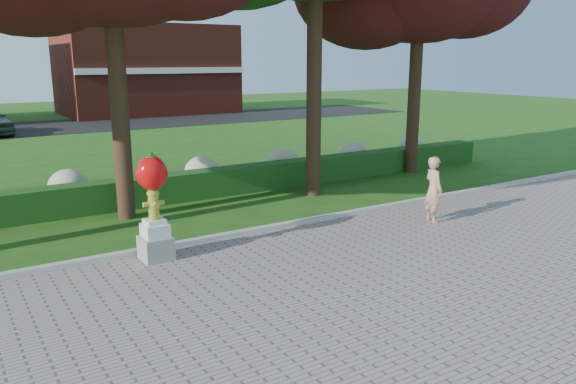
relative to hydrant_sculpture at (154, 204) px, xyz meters
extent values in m
plane|color=#254B12|center=(2.44, -2.50, -1.20)|extent=(100.00, 100.00, 0.00)
cube|color=gray|center=(2.44, -6.50, -1.18)|extent=(40.00, 14.00, 0.04)
cube|color=#ADADA5|center=(2.44, 0.50, -1.12)|extent=(40.00, 0.18, 0.15)
cube|color=#134315|center=(2.44, 4.50, -0.80)|extent=(24.00, 0.70, 0.80)
ellipsoid|color=#B7B78C|center=(-0.56, 5.50, -0.65)|extent=(1.10, 1.10, 0.99)
ellipsoid|color=#B7B78C|center=(3.44, 5.50, -0.65)|extent=(1.10, 1.10, 0.99)
ellipsoid|color=#B7B78C|center=(6.44, 5.50, -0.65)|extent=(1.10, 1.10, 0.99)
ellipsoid|color=#B7B78C|center=(9.44, 5.50, -0.65)|extent=(1.10, 1.10, 0.99)
ellipsoid|color=#B7B78C|center=(12.44, 5.50, -0.65)|extent=(1.10, 1.10, 0.99)
cube|color=black|center=(2.44, 25.50, -1.19)|extent=(50.00, 8.00, 0.02)
cube|color=maroon|center=(10.44, 31.50, 2.00)|extent=(12.00, 8.00, 6.40)
cylinder|color=black|center=(0.44, 3.50, 1.88)|extent=(0.44, 0.44, 6.16)
cylinder|color=black|center=(5.94, 3.00, 2.44)|extent=(0.44, 0.44, 7.28)
cylinder|color=black|center=(10.94, 4.00, 1.74)|extent=(0.44, 0.44, 5.88)
cube|color=gray|center=(0.00, 0.00, -0.92)|extent=(0.62, 0.62, 0.48)
cube|color=silver|center=(0.00, 0.00, -0.55)|extent=(0.50, 0.50, 0.27)
cube|color=silver|center=(0.00, 0.00, -0.37)|extent=(0.40, 0.40, 0.10)
cylinder|color=olive|center=(0.00, 0.00, -0.05)|extent=(0.21, 0.21, 0.54)
ellipsoid|color=olive|center=(0.00, 0.00, 0.22)|extent=(0.25, 0.25, 0.17)
cylinder|color=olive|center=(-0.15, 0.00, 0.01)|extent=(0.11, 0.11, 0.11)
cylinder|color=olive|center=(0.15, 0.00, 0.01)|extent=(0.11, 0.11, 0.11)
cylinder|color=olive|center=(0.00, -0.14, 0.01)|extent=(0.11, 0.11, 0.11)
cylinder|color=olive|center=(0.00, 0.00, 0.29)|extent=(0.08, 0.08, 0.05)
ellipsoid|color=red|center=(0.00, 0.00, 0.63)|extent=(0.60, 0.54, 0.69)
ellipsoid|color=red|center=(-0.17, 0.00, 0.61)|extent=(0.29, 0.29, 0.44)
ellipsoid|color=red|center=(0.17, 0.00, 0.61)|extent=(0.29, 0.29, 0.44)
cylinder|color=#215513|center=(0.00, 0.00, 0.97)|extent=(0.10, 0.10, 0.11)
ellipsoid|color=#215513|center=(0.00, 0.00, 0.94)|extent=(0.23, 0.23, 0.08)
imported|color=tan|center=(6.74, -1.05, -0.34)|extent=(0.52, 0.68, 1.64)
camera|label=1|loc=(-3.49, -10.52, 2.81)|focal=35.00mm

